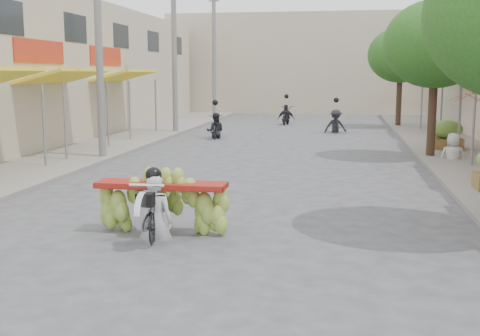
# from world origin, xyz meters

# --- Properties ---
(ground) EXTENTS (120.00, 120.00, 0.00)m
(ground) POSITION_xyz_m (0.00, 0.00, 0.00)
(ground) COLOR #55555A
(ground) RESTS_ON ground
(sidewalk_left) EXTENTS (4.00, 60.00, 0.12)m
(sidewalk_left) POSITION_xyz_m (-7.00, 15.00, 0.06)
(sidewalk_left) COLOR gray
(sidewalk_left) RESTS_ON ground
(sidewalk_right) EXTENTS (4.00, 60.00, 0.12)m
(sidewalk_right) POSITION_xyz_m (7.00, 15.00, 0.06)
(sidewalk_right) COLOR gray
(sidewalk_right) RESTS_ON ground
(far_building) EXTENTS (20.00, 6.00, 7.00)m
(far_building) POSITION_xyz_m (0.00, 38.00, 3.50)
(far_building) COLOR #BEB096
(far_building) RESTS_ON ground
(utility_pole_mid) EXTENTS (0.60, 0.24, 8.00)m
(utility_pole_mid) POSITION_xyz_m (-5.40, 12.00, 4.03)
(utility_pole_mid) COLOR slate
(utility_pole_mid) RESTS_ON ground
(utility_pole_far) EXTENTS (0.60, 0.24, 8.00)m
(utility_pole_far) POSITION_xyz_m (-5.40, 21.00, 4.03)
(utility_pole_far) COLOR slate
(utility_pole_far) RESTS_ON ground
(utility_pole_back) EXTENTS (0.60, 0.24, 8.00)m
(utility_pole_back) POSITION_xyz_m (-5.40, 30.00, 4.03)
(utility_pole_back) COLOR slate
(utility_pole_back) RESTS_ON ground
(street_tree_mid) EXTENTS (3.40, 3.40, 5.25)m
(street_tree_mid) POSITION_xyz_m (5.40, 14.00, 3.78)
(street_tree_mid) COLOR #3A2719
(street_tree_mid) RESTS_ON ground
(street_tree_far) EXTENTS (3.40, 3.40, 5.25)m
(street_tree_far) POSITION_xyz_m (5.40, 26.00, 3.78)
(street_tree_far) COLOR #3A2719
(street_tree_far) RESTS_ON ground
(produce_crate_far) EXTENTS (1.20, 0.88, 1.16)m
(produce_crate_far) POSITION_xyz_m (6.20, 16.00, 0.71)
(produce_crate_far) COLOR olive
(produce_crate_far) RESTS_ON ground
(banana_motorbike) EXTENTS (2.34, 1.76, 2.13)m
(banana_motorbike) POSITION_xyz_m (-0.72, 3.13, 0.72)
(banana_motorbike) COLOR black
(banana_motorbike) RESTS_ON ground
(pedestrian) EXTENTS (0.85, 0.53, 1.68)m
(pedestrian) POSITION_xyz_m (6.01, 13.35, 0.96)
(pedestrian) COLOR silver
(pedestrian) RESTS_ON ground
(bg_motorbike_a) EXTENTS (0.89, 1.81, 1.95)m
(bg_motorbike_a) POSITION_xyz_m (-3.07, 19.20, 0.73)
(bg_motorbike_a) COLOR black
(bg_motorbike_a) RESTS_ON ground
(bg_motorbike_b) EXTENTS (1.11, 1.83, 1.95)m
(bg_motorbike_b) POSITION_xyz_m (2.16, 22.60, 0.83)
(bg_motorbike_b) COLOR black
(bg_motorbike_b) RESTS_ON ground
(bg_motorbike_c) EXTENTS (1.00, 1.83, 1.95)m
(bg_motorbike_c) POSITION_xyz_m (-0.63, 26.95, 0.77)
(bg_motorbike_c) COLOR black
(bg_motorbike_c) RESTS_ON ground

